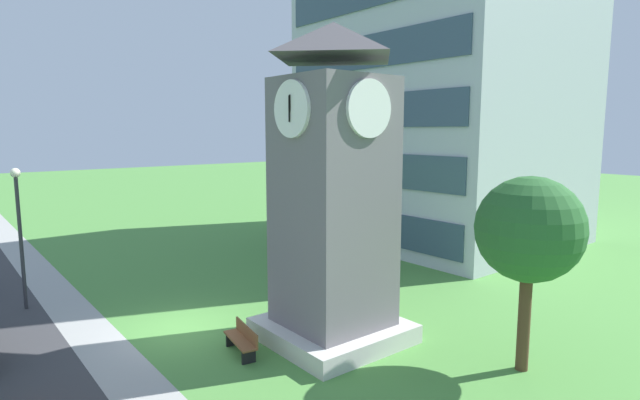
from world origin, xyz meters
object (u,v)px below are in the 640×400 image
object	(u,v)px
park_bench	(242,339)
tree_by_building	(529,230)
clock_tower	(333,204)
street_lamp	(19,222)

from	to	relation	value
park_bench	tree_by_building	bearing A→B (deg)	44.30
clock_tower	street_lamp	bearing A→B (deg)	-142.12
park_bench	tree_by_building	size ratio (longest dim) A/B	0.33
clock_tower	tree_by_building	size ratio (longest dim) A/B	1.80
street_lamp	tree_by_building	xyz separation A→B (m)	(14.81, 10.47, 0.69)
clock_tower	park_bench	world-z (taller)	clock_tower
park_bench	street_lamp	distance (m)	10.38
park_bench	street_lamp	bearing A→B (deg)	-152.38
clock_tower	street_lamp	distance (m)	12.34
clock_tower	street_lamp	xyz separation A→B (m)	(-9.70, -7.54, -1.12)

